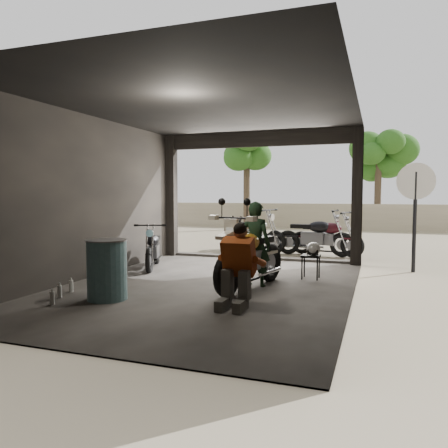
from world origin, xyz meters
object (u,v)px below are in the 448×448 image
Objects in this scene: stool at (311,259)px; outside_bike_b at (326,234)px; rider at (256,244)px; oil_drum at (107,271)px; helmet at (313,249)px; outside_bike_a at (253,230)px; sign_post at (415,199)px; mechanic at (236,267)px; outside_bike_c at (315,233)px; left_bike at (153,246)px; main_bike at (251,252)px.

outside_bike_b is at bearing 91.43° from stool.
rider is at bearing -130.79° from stool.
outside_bike_b is 1.86× the size of oil_drum.
outside_bike_b reaches higher than helmet.
helmet reaches higher than stool.
outside_bike_a is 0.79× the size of sign_post.
mechanic is at bearing -122.56° from sign_post.
outside_bike_c is at bearing 68.82° from oil_drum.
left_bike is at bearing -174.96° from helmet.
outside_bike_a is 2.10m from outside_bike_b.
helmet is at bearing -164.31° from outside_bike_b.
stool is (0.84, 0.98, -0.36)m from rider.
main_bike is 1.50m from stool.
stool is 2.73m from sign_post.
outside_bike_c is at bearing -80.99° from outside_bike_a.
main_bike is 1.66× the size of mechanic.
left_bike reaches higher than oil_drum.
stool is (0.39, -3.35, -0.21)m from outside_bike_c.
oil_drum is (-2.81, -2.73, -0.14)m from helmet.
oil_drum is (-2.37, -6.11, -0.15)m from outside_bike_c.
rider reaches higher than left_bike.
left_bike is 3.55m from helmet.
rider reaches higher than main_bike.
sign_post reaches higher than left_bike.
helmet is 0.12× the size of sign_post.
sign_post is (2.34, -1.82, 0.94)m from outside_bike_c.
outside_bike_a reaches higher than stool.
left_bike reaches higher than helmet.
stool is 0.51× the size of oil_drum.
rider is 5.49× the size of helmet.
main_bike is at bearing 39.67° from oil_drum.
mechanic is (-0.33, -5.84, -0.02)m from outside_bike_c.
rider is 2.62m from oil_drum.
main_bike is at bearing 90.58° from rider.
outside_bike_b is at bearing -76.18° from outside_bike_c.
left_bike is at bearing 178.72° from stool.
outside_bike_a is 6.40m from oil_drum.
helmet is (0.92, 1.17, -0.05)m from main_bike.
helmet is 0.29× the size of oil_drum.
helmet is at bearing -22.69° from left_bike.
outside_bike_a is at bearing 48.50° from left_bike.
outside_bike_b is 5.93m from mechanic.
oil_drum is at bearing -96.25° from left_bike.
mechanic is 2.05m from oil_drum.
rider is 3.16× the size of stool.
sign_post reaches higher than rider.
outside_bike_a is (-1.30, 4.81, -0.04)m from main_bike.
stool is at bearing 45.03° from oil_drum.
outside_bike_b is at bearing 23.31° from left_bike.
outside_bike_a is 4.78m from rider.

